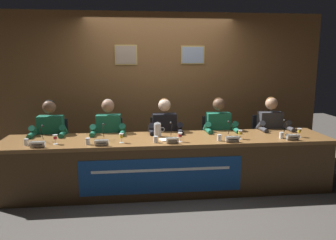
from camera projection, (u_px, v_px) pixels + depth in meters
name	position (u px, v px, depth m)	size (l,w,h in m)	color
ground_plane	(168.00, 188.00, 4.72)	(12.00, 12.00, 0.00)	#4C4742
wall_back_panelled	(160.00, 89.00, 5.77)	(5.71, 0.14, 2.60)	brown
conference_table	(169.00, 155.00, 4.51)	(4.51, 0.86, 0.75)	brown
chair_far_left	(54.00, 150.00, 5.06)	(0.44, 0.45, 0.91)	black
panelist_far_left	(50.00, 136.00, 4.81)	(0.51, 0.48, 1.24)	black
nameplate_far_left	(37.00, 144.00, 4.07)	(0.18, 0.06, 0.08)	white
juice_glass_far_left	(55.00, 138.00, 4.23)	(0.06, 0.06, 0.12)	white
water_cup_far_left	(26.00, 142.00, 4.17)	(0.06, 0.06, 0.08)	silver
microphone_far_left	(41.00, 137.00, 4.32)	(0.06, 0.17, 0.22)	black
chair_left	(110.00, 149.00, 5.15)	(0.44, 0.45, 0.91)	black
panelist_left	(109.00, 134.00, 4.90)	(0.51, 0.48, 1.24)	black
nameplate_left	(101.00, 143.00, 4.15)	(0.17, 0.06, 0.08)	white
juice_glass_left	(121.00, 136.00, 4.30)	(0.06, 0.06, 0.12)	white
water_cup_left	(88.00, 142.00, 4.21)	(0.06, 0.06, 0.08)	silver
microphone_left	(103.00, 135.00, 4.43)	(0.06, 0.17, 0.22)	black
chair_center	(164.00, 147.00, 5.24)	(0.44, 0.45, 0.91)	black
panelist_center	(165.00, 133.00, 5.00)	(0.51, 0.48, 1.24)	black
nameplate_center	(172.00, 141.00, 4.26)	(0.16, 0.06, 0.08)	white
juice_glass_center	(180.00, 135.00, 4.35)	(0.06, 0.06, 0.12)	white
water_cup_center	(156.00, 140.00, 4.31)	(0.06, 0.06, 0.08)	silver
microphone_center	(172.00, 133.00, 4.55)	(0.06, 0.17, 0.22)	black
chair_right	(216.00, 146.00, 5.33)	(0.44, 0.45, 0.91)	black
panelist_right	(219.00, 131.00, 5.09)	(0.51, 0.48, 1.24)	black
nameplate_right	(232.00, 139.00, 4.33)	(0.18, 0.06, 0.08)	white
juice_glass_right	(240.00, 133.00, 4.50)	(0.06, 0.06, 0.12)	white
water_cup_right	(219.00, 138.00, 4.40)	(0.06, 0.06, 0.08)	silver
microphone_right	(230.00, 132.00, 4.62)	(0.06, 0.17, 0.22)	black
chair_far_right	(266.00, 144.00, 5.43)	(0.44, 0.45, 0.91)	black
panelist_far_right	(272.00, 130.00, 5.18)	(0.51, 0.48, 1.24)	black
nameplate_far_right	(293.00, 137.00, 4.44)	(0.17, 0.06, 0.08)	white
juice_glass_far_right	(299.00, 131.00, 4.61)	(0.06, 0.06, 0.12)	white
water_cup_far_right	(281.00, 136.00, 4.55)	(0.06, 0.06, 0.08)	silver
microphone_far_right	(286.00, 130.00, 4.73)	(0.06, 0.17, 0.22)	black
water_pitcher_central	(158.00, 130.00, 4.65)	(0.15, 0.10, 0.21)	silver
document_stack_center	(168.00, 139.00, 4.46)	(0.24, 0.19, 0.01)	white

